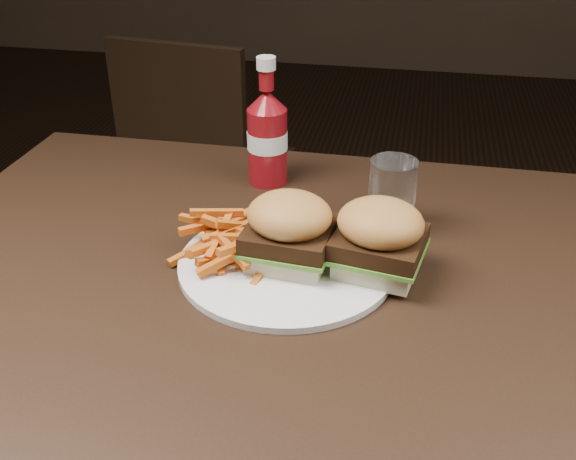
% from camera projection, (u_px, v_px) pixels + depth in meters
% --- Properties ---
extents(dining_table, '(1.20, 0.80, 0.04)m').
position_uv_depth(dining_table, '(338.00, 298.00, 0.85)').
color(dining_table, black).
rests_on(dining_table, ground).
extents(chair_far, '(0.42, 0.42, 0.04)m').
position_uv_depth(chair_far, '(212.00, 169.00, 1.89)').
color(chair_far, black).
rests_on(chair_far, ground).
extents(plate, '(0.28, 0.28, 0.01)m').
position_uv_depth(plate, '(286.00, 264.00, 0.88)').
color(plate, white).
rests_on(plate, dining_table).
extents(sandwich_half_a, '(0.10, 0.10, 0.02)m').
position_uv_depth(sandwich_half_a, '(289.00, 254.00, 0.87)').
color(sandwich_half_a, beige).
rests_on(sandwich_half_a, plate).
extents(sandwich_half_b, '(0.11, 0.11, 0.02)m').
position_uv_depth(sandwich_half_b, '(377.00, 262.00, 0.85)').
color(sandwich_half_b, beige).
rests_on(sandwich_half_b, plate).
extents(fries_pile, '(0.16, 0.16, 0.05)m').
position_uv_depth(fries_pile, '(236.00, 239.00, 0.88)').
color(fries_pile, '#C26D21').
rests_on(fries_pile, plate).
extents(ketchup_bottle, '(0.07, 0.07, 0.13)m').
position_uv_depth(ketchup_bottle, '(267.00, 147.00, 1.07)').
color(ketchup_bottle, maroon).
rests_on(ketchup_bottle, dining_table).
extents(tumbler, '(0.07, 0.07, 0.10)m').
position_uv_depth(tumbler, '(392.00, 195.00, 0.94)').
color(tumbler, white).
rests_on(tumbler, dining_table).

